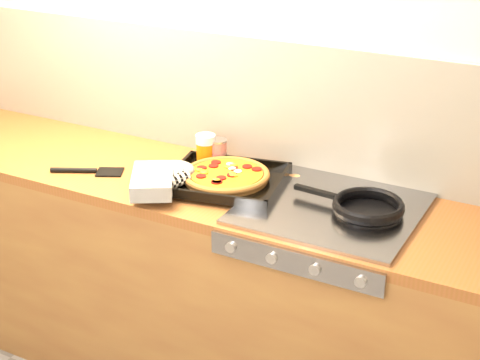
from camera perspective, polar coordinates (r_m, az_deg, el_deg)
The scene contains 9 objects.
room_shell at distance 2.90m, azimuth 1.15°, elevation 6.18°, with size 3.20×3.20×3.20m.
counter_run at distance 2.97m, azimuth -1.53°, elevation -8.34°, with size 3.20×0.62×0.90m.
stovetop at distance 2.58m, azimuth 7.09°, elevation -2.25°, with size 0.60×0.56×0.02m, color gray.
pizza_on_tray at distance 2.71m, azimuth -2.62°, elevation 0.24°, with size 0.56×0.56×0.07m.
frying_pan at distance 2.53m, azimuth 9.80°, elevation -2.11°, with size 0.42×0.27×0.04m.
tomato_can at distance 2.91m, azimuth -1.75°, elevation 2.15°, with size 0.09×0.09×0.11m.
juice_glass at distance 2.90m, azimuth -2.68°, elevation 2.32°, with size 0.09×0.09×0.13m.
wooden_spoon at distance 2.82m, azimuth 2.40°, elevation 0.41°, with size 0.29×0.11×0.02m.
black_spatula at distance 2.92m, azimuth -11.67°, elevation 0.69°, with size 0.28×0.17×0.02m.
Camera 1 is at (1.26, -1.07, 2.04)m, focal length 55.00 mm.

